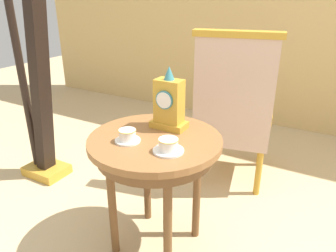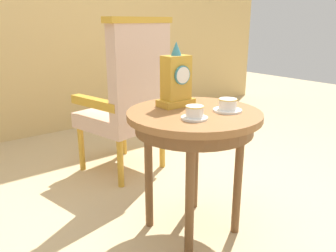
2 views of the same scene
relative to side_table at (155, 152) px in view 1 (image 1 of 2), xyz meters
The scene contains 7 objects.
ground_plane 0.60m from the side_table, 39.41° to the right, with size 10.00×10.00×0.00m, color tan.
side_table is the anchor object (origin of this frame).
teacup_left 0.18m from the side_table, 131.48° to the right, with size 0.13×0.13×0.06m.
teacup_right 0.20m from the side_table, 37.00° to the right, with size 0.15×0.15×0.06m.
mantel_clock 0.26m from the side_table, 90.03° to the left, with size 0.19×0.11×0.34m.
armchair 0.85m from the side_table, 80.83° to the left, with size 0.64×0.63×1.14m.
harp 1.17m from the side_table, 168.86° to the left, with size 0.40×0.24×1.89m.
Camera 1 is at (0.74, -1.21, 1.36)m, focal length 34.24 mm.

